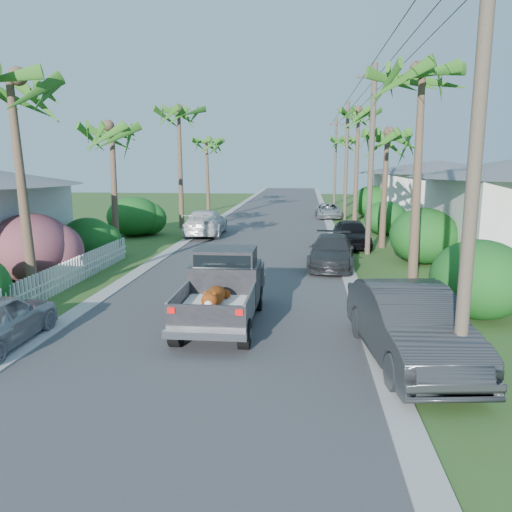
# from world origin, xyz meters

# --- Properties ---
(ground) EXTENTS (120.00, 120.00, 0.00)m
(ground) POSITION_xyz_m (0.00, 0.00, 0.00)
(ground) COLOR #395720
(ground) RESTS_ON ground
(road) EXTENTS (8.00, 100.00, 0.02)m
(road) POSITION_xyz_m (0.00, 25.00, 0.01)
(road) COLOR #38383A
(road) RESTS_ON ground
(curb_left) EXTENTS (0.60, 100.00, 0.06)m
(curb_left) POSITION_xyz_m (-4.30, 25.00, 0.03)
(curb_left) COLOR #A5A39E
(curb_left) RESTS_ON ground
(curb_right) EXTENTS (0.60, 100.00, 0.06)m
(curb_right) POSITION_xyz_m (4.30, 25.00, 0.03)
(curb_right) COLOR #A5A39E
(curb_right) RESTS_ON ground
(pickup_truck) EXTENTS (1.98, 5.12, 2.06)m
(pickup_truck) POSITION_xyz_m (0.24, 2.01, 1.01)
(pickup_truck) COLOR black
(pickup_truck) RESTS_ON ground
(parked_car_rn) EXTENTS (2.45, 5.39, 1.71)m
(parked_car_rn) POSITION_xyz_m (4.91, -0.62, 0.86)
(parked_car_rn) COLOR #282A2D
(parked_car_rn) RESTS_ON ground
(parked_car_rm) EXTENTS (2.27, 4.78, 1.34)m
(parked_car_rm) POSITION_xyz_m (3.67, 9.74, 0.67)
(parked_car_rm) COLOR #282A2C
(parked_car_rm) RESTS_ON ground
(parked_car_rf) EXTENTS (1.96, 4.32, 1.44)m
(parked_car_rf) POSITION_xyz_m (5.00, 15.11, 0.72)
(parked_car_rf) COLOR black
(parked_car_rf) RESTS_ON ground
(parked_car_rd) EXTENTS (2.17, 4.32, 1.17)m
(parked_car_rd) POSITION_xyz_m (4.37, 28.94, 0.59)
(parked_car_rd) COLOR #A8ACAF
(parked_car_rd) RESTS_ON ground
(parked_car_lf) EXTENTS (2.47, 5.56, 1.59)m
(parked_car_lf) POSITION_xyz_m (-3.60, 18.47, 0.79)
(parked_car_lf) COLOR silver
(parked_car_lf) RESTS_ON ground
(palm_l_a) EXTENTS (4.40, 4.40, 8.20)m
(palm_l_a) POSITION_xyz_m (-6.20, 3.00, 6.93)
(palm_l_a) COLOR brown
(palm_l_a) RESTS_ON ground
(palm_l_b) EXTENTS (4.40, 4.40, 7.40)m
(palm_l_b) POSITION_xyz_m (-6.80, 12.00, 6.15)
(palm_l_b) COLOR brown
(palm_l_b) RESTS_ON ground
(palm_l_c) EXTENTS (4.40, 4.40, 9.20)m
(palm_l_c) POSITION_xyz_m (-6.00, 22.00, 7.91)
(palm_l_c) COLOR brown
(palm_l_c) RESTS_ON ground
(palm_l_d) EXTENTS (4.40, 4.40, 7.70)m
(palm_l_d) POSITION_xyz_m (-6.50, 34.00, 6.44)
(palm_l_d) COLOR brown
(palm_l_d) RESTS_ON ground
(palm_r_a) EXTENTS (4.40, 4.40, 8.70)m
(palm_r_a) POSITION_xyz_m (6.30, 6.00, 7.42)
(palm_r_a) COLOR brown
(palm_r_a) RESTS_ON ground
(palm_r_b) EXTENTS (4.40, 4.40, 7.20)m
(palm_r_b) POSITION_xyz_m (6.60, 15.00, 5.95)
(palm_r_b) COLOR brown
(palm_r_b) RESTS_ON ground
(palm_r_c) EXTENTS (4.40, 4.40, 9.40)m
(palm_r_c) POSITION_xyz_m (6.20, 26.00, 8.11)
(palm_r_c) COLOR brown
(palm_r_c) RESTS_ON ground
(palm_r_d) EXTENTS (4.40, 4.40, 8.00)m
(palm_r_d) POSITION_xyz_m (6.50, 40.00, 6.74)
(palm_r_d) COLOR brown
(palm_r_d) RESTS_ON ground
(shrub_l_b) EXTENTS (3.00, 3.30, 2.60)m
(shrub_l_b) POSITION_xyz_m (-7.80, 6.00, 1.30)
(shrub_l_b) COLOR #BA1A6B
(shrub_l_b) RESTS_ON ground
(shrub_l_c) EXTENTS (2.40, 2.64, 2.00)m
(shrub_l_c) POSITION_xyz_m (-7.40, 10.00, 1.00)
(shrub_l_c) COLOR #144618
(shrub_l_c) RESTS_ON ground
(shrub_l_d) EXTENTS (3.20, 3.52, 2.40)m
(shrub_l_d) POSITION_xyz_m (-8.00, 18.00, 1.20)
(shrub_l_d) COLOR #144618
(shrub_l_d) RESTS_ON ground
(shrub_r_a) EXTENTS (2.80, 3.08, 2.30)m
(shrub_r_a) POSITION_xyz_m (7.60, 3.00, 1.15)
(shrub_r_a) COLOR #144618
(shrub_r_a) RESTS_ON ground
(shrub_r_b) EXTENTS (3.00, 3.30, 2.50)m
(shrub_r_b) POSITION_xyz_m (7.80, 11.00, 1.25)
(shrub_r_b) COLOR #144618
(shrub_r_b) RESTS_ON ground
(shrub_r_c) EXTENTS (2.60, 2.86, 2.10)m
(shrub_r_c) POSITION_xyz_m (7.50, 20.00, 1.05)
(shrub_r_c) COLOR #144618
(shrub_r_c) RESTS_ON ground
(shrub_r_d) EXTENTS (3.20, 3.52, 2.60)m
(shrub_r_d) POSITION_xyz_m (8.00, 30.00, 1.30)
(shrub_r_d) COLOR #144618
(shrub_r_d) RESTS_ON ground
(picket_fence) EXTENTS (0.10, 11.00, 1.00)m
(picket_fence) POSITION_xyz_m (-6.00, 5.50, 0.50)
(picket_fence) COLOR white
(picket_fence) RESTS_ON ground
(house_right_far) EXTENTS (9.00, 8.00, 4.60)m
(house_right_far) POSITION_xyz_m (13.00, 30.00, 2.12)
(house_right_far) COLOR silver
(house_right_far) RESTS_ON ground
(utility_pole_a) EXTENTS (1.60, 0.26, 9.00)m
(utility_pole_a) POSITION_xyz_m (5.60, -2.00, 4.60)
(utility_pole_a) COLOR brown
(utility_pole_a) RESTS_ON ground
(utility_pole_b) EXTENTS (1.60, 0.26, 9.00)m
(utility_pole_b) POSITION_xyz_m (5.60, 13.00, 4.60)
(utility_pole_b) COLOR brown
(utility_pole_b) RESTS_ON ground
(utility_pole_c) EXTENTS (1.60, 0.26, 9.00)m
(utility_pole_c) POSITION_xyz_m (5.60, 28.00, 4.60)
(utility_pole_c) COLOR brown
(utility_pole_c) RESTS_ON ground
(utility_pole_d) EXTENTS (1.60, 0.26, 9.00)m
(utility_pole_d) POSITION_xyz_m (5.60, 43.00, 4.60)
(utility_pole_d) COLOR brown
(utility_pole_d) RESTS_ON ground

